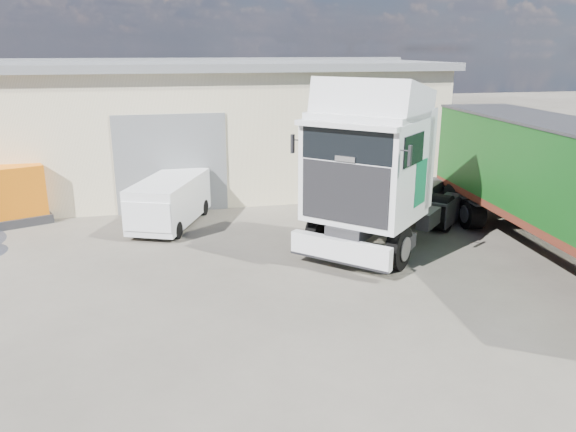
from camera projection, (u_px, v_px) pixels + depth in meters
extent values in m
plane|color=#2C2A23|center=(285.00, 333.00, 11.97)|extent=(120.00, 120.00, 0.00)
cube|color=beige|center=(75.00, 126.00, 24.92)|extent=(30.00, 12.00, 5.00)
cube|color=slate|center=(68.00, 65.00, 24.17)|extent=(30.60, 12.60, 0.30)
cube|color=slate|center=(171.00, 164.00, 20.36)|extent=(4.00, 0.08, 3.60)
cube|color=slate|center=(68.00, 60.00, 24.11)|extent=(30.60, 0.40, 0.15)
cube|color=maroon|center=(567.00, 184.00, 19.68)|extent=(0.35, 26.00, 2.50)
cylinder|color=black|center=(358.00, 240.00, 15.92)|extent=(2.84, 2.85, 1.21)
cylinder|color=black|center=(408.00, 208.00, 19.16)|extent=(2.88, 2.89, 1.21)
cylinder|color=black|center=(424.00, 198.00, 20.45)|extent=(2.88, 2.89, 1.21)
cube|color=#2D2D30|center=(395.00, 204.00, 18.02)|extent=(6.09, 6.05, 0.34)
cube|color=silver|center=(340.00, 250.00, 15.03)|extent=(2.26, 2.27, 0.63)
cube|color=silver|center=(366.00, 169.00, 15.67)|extent=(3.88, 3.88, 2.80)
cube|color=black|center=(344.00, 193.00, 14.73)|extent=(1.82, 1.84, 1.60)
cube|color=black|center=(346.00, 146.00, 14.39)|extent=(1.85, 1.87, 0.86)
cube|color=silver|center=(372.00, 102.00, 15.34)|extent=(3.57, 3.58, 1.40)
cube|color=#0D613E|center=(329.00, 171.00, 16.87)|extent=(0.62, 0.61, 1.26)
cube|color=#0D613E|center=(421.00, 183.00, 15.39)|extent=(0.62, 0.61, 1.26)
cylinder|color=#2D2D30|center=(412.00, 187.00, 19.15)|extent=(1.78, 1.78, 0.14)
cylinder|color=black|center=(490.00, 208.00, 19.51)|extent=(2.54, 1.21, 1.03)
cube|color=#2D2D30|center=(561.00, 233.00, 15.68)|extent=(1.63, 11.68, 0.34)
cube|color=#511E12|center=(562.00, 222.00, 15.59)|extent=(3.27, 11.80, 0.23)
cube|color=black|center=(569.00, 173.00, 15.19)|extent=(3.27, 11.80, 2.52)
cube|color=#2D2D30|center=(576.00, 126.00, 14.83)|extent=(3.33, 11.86, 0.08)
cylinder|color=black|center=(155.00, 229.00, 17.94)|extent=(1.73, 1.15, 0.56)
cylinder|color=black|center=(185.00, 206.00, 20.51)|extent=(1.73, 1.15, 0.56)
cube|color=silver|center=(170.00, 200.00, 19.05)|extent=(3.00, 4.24, 1.45)
cube|color=silver|center=(151.00, 214.00, 17.53)|extent=(1.75, 1.31, 0.94)
cube|color=black|center=(152.00, 198.00, 17.56)|extent=(1.40, 0.64, 0.51)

